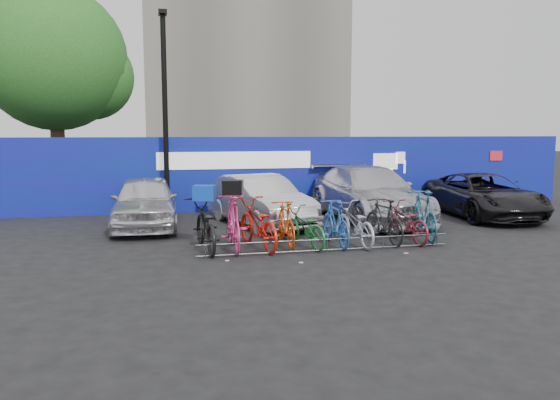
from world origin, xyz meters
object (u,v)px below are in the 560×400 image
object	(u,v)px
car_3	(483,195)
bike_1	(233,222)
bike_4	(304,227)
car_1	(259,201)
bike_6	(354,224)
bike_8	(405,222)
bike_9	(423,215)
lamppost	(165,108)
bike_2	(257,224)
tree	(61,62)
bike_5	(336,223)
car_2	(369,193)
bike_7	(384,221)
bike_3	(286,224)
bike_rack	(327,245)
car_0	(145,202)
bike_0	(205,226)

from	to	relation	value
car_3	bike_1	bearing A→B (deg)	-155.98
bike_1	bike_4	bearing A→B (deg)	179.27
car_1	bike_6	distance (m)	3.45
bike_8	bike_9	size ratio (longest dim) A/B	0.90
lamppost	bike_8	size ratio (longest dim) A/B	3.41
bike_2	bike_6	distance (m)	2.23
bike_4	bike_8	xyz separation A→B (m)	(2.46, 0.03, 0.02)
tree	bike_2	size ratio (longest dim) A/B	3.72
tree	bike_5	size ratio (longest dim) A/B	4.45
car_2	bike_9	distance (m)	3.12
car_2	bike_5	size ratio (longest dim) A/B	3.07
car_2	lamppost	bearing A→B (deg)	157.40
bike_2	bike_7	distance (m)	2.98
car_2	car_3	xyz separation A→B (m)	(3.57, -0.30, -0.13)
car_2	bike_3	size ratio (longest dim) A/B	3.12
lamppost	bike_2	bearing A→B (deg)	-71.16
lamppost	bike_7	distance (m)	7.69
bike_rack	bike_5	world-z (taller)	bike_5
bike_3	bike_9	bearing A→B (deg)	-179.40
bike_2	bike_5	size ratio (longest dim) A/B	1.19
car_0	car_2	world-z (taller)	car_2
tree	bike_6	world-z (taller)	tree
bike_3	bike_6	bearing A→B (deg)	173.30
lamppost	bike_9	world-z (taller)	lamppost
bike_6	bike_7	distance (m)	0.76
car_0	car_1	distance (m)	3.07
car_0	bike_2	xyz separation A→B (m)	(2.44, -3.27, -0.15)
lamppost	car_1	size ratio (longest dim) A/B	1.45
bike_rack	car_0	size ratio (longest dim) A/B	1.36
car_2	bike_0	bearing A→B (deg)	-150.46
bike_4	bike_8	world-z (taller)	bike_8
car_3	bike_9	bearing A→B (deg)	-136.65
bike_1	bike_2	bearing A→B (deg)	-177.05
bike_9	car_1	bearing A→B (deg)	-29.16
bike_2	bike_3	xyz separation A→B (m)	(0.66, 0.07, -0.03)
bike_0	bike_6	world-z (taller)	bike_0
tree	bike_1	size ratio (longest dim) A/B	3.85
car_3	bike_8	bearing A→B (deg)	-139.48
bike_3	car_2	bearing A→B (deg)	-135.69
tree	bike_0	distance (m)	11.70
car_1	bike_1	distance (m)	3.14
bike_rack	bike_6	bearing A→B (deg)	34.54
car_1	bike_5	size ratio (longest dim) A/B	2.40
car_1	bike_3	xyz separation A→B (m)	(0.05, -2.83, -0.17)
bike_rack	bike_6	world-z (taller)	bike_6
car_2	bike_9	bearing A→B (deg)	-90.23
car_3	bike_1	size ratio (longest dim) A/B	2.32
bike_1	bike_4	xyz separation A→B (m)	(1.59, -0.06, -0.16)
car_0	car_2	bearing A→B (deg)	0.89
lamppost	bike_0	xyz separation A→B (m)	(0.66, -5.27, -2.72)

